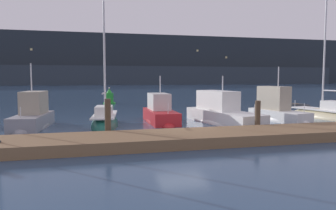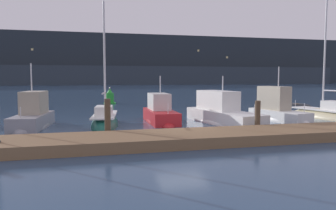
# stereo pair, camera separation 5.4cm
# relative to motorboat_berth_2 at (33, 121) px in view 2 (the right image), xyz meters

# --- Properties ---
(ground_plane) EXTENTS (400.00, 400.00, 0.00)m
(ground_plane) POSITION_rel_motorboat_berth_2_xyz_m (7.66, -3.97, -0.37)
(ground_plane) COLOR navy
(dock) EXTENTS (30.04, 2.80, 0.45)m
(dock) POSITION_rel_motorboat_berth_2_xyz_m (7.66, -6.43, -0.15)
(dock) COLOR brown
(dock) RESTS_ON ground
(mooring_pile_1) EXTENTS (0.28, 0.28, 1.86)m
(mooring_pile_1) POSITION_rel_motorboat_berth_2_xyz_m (3.89, -4.78, 0.56)
(mooring_pile_1) COLOR #4C3D2D
(mooring_pile_1) RESTS_ON ground
(mooring_pile_2) EXTENTS (0.28, 0.28, 1.65)m
(mooring_pile_2) POSITION_rel_motorboat_berth_2_xyz_m (11.43, -4.78, 0.45)
(mooring_pile_2) COLOR #4C3D2D
(mooring_pile_2) RESTS_ON ground
(motorboat_berth_2) EXTENTS (2.24, 4.90, 4.16)m
(motorboat_berth_2) POSITION_rel_motorboat_berth_2_xyz_m (0.00, 0.00, 0.00)
(motorboat_berth_2) COLOR gray
(motorboat_berth_2) RESTS_ON ground
(sailboat_berth_3) EXTENTS (2.17, 5.33, 8.04)m
(sailboat_berth_3) POSITION_rel_motorboat_berth_2_xyz_m (4.00, -0.43, -0.27)
(sailboat_berth_3) COLOR #195647
(sailboat_berth_3) RESTS_ON ground
(motorboat_berth_4) EXTENTS (1.75, 4.96, 3.47)m
(motorboat_berth_4) POSITION_rel_motorboat_berth_2_xyz_m (7.49, 0.29, -0.05)
(motorboat_berth_4) COLOR red
(motorboat_berth_4) RESTS_ON ground
(motorboat_berth_5) EXTENTS (3.20, 7.14, 3.47)m
(motorboat_berth_5) POSITION_rel_motorboat_berth_2_xyz_m (11.14, -1.03, -0.01)
(motorboat_berth_5) COLOR white
(motorboat_berth_5) RESTS_ON ground
(motorboat_berth_6) EXTENTS (2.34, 5.12, 4.20)m
(motorboat_berth_6) POSITION_rel_motorboat_berth_2_xyz_m (15.04, -0.95, 0.00)
(motorboat_berth_6) COLOR white
(motorboat_berth_6) RESTS_ON ground
(sailboat_berth_7) EXTENTS (2.78, 6.97, 10.48)m
(sailboat_berth_7) POSITION_rel_motorboat_berth_2_xyz_m (19.12, -0.85, -0.24)
(sailboat_berth_7) COLOR beige
(sailboat_berth_7) RESTS_ON ground
(channel_buoy) EXTENTS (1.30, 1.30, 1.79)m
(channel_buoy) POSITION_rel_motorboat_berth_2_xyz_m (5.45, 15.93, 0.27)
(channel_buoy) COLOR green
(channel_buoy) RESTS_ON ground
(hillside_backdrop) EXTENTS (240.00, 23.00, 20.19)m
(hillside_backdrop) POSITION_rel_motorboat_berth_2_xyz_m (11.07, 118.20, 8.96)
(hillside_backdrop) COLOR #232B33
(hillside_backdrop) RESTS_ON ground
(rowboat_adrift) EXTENTS (2.68, 2.55, 0.56)m
(rowboat_adrift) POSITION_rel_motorboat_berth_2_xyz_m (23.38, 8.71, -0.37)
(rowboat_adrift) COLOR #2D3338
(rowboat_adrift) RESTS_ON ground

